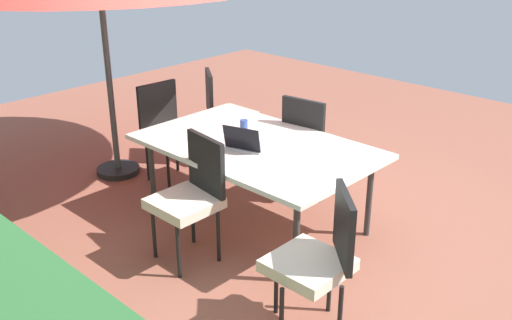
{
  "coord_description": "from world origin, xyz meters",
  "views": [
    {
      "loc": [
        -3.13,
        3.3,
        2.51
      ],
      "look_at": [
        0.0,
        0.0,
        0.58
      ],
      "focal_mm": 40.95,
      "sensor_mm": 36.0,
      "label": 1
    }
  ],
  "objects_px": {
    "chair_northwest": "(319,256)",
    "cup": "(244,125)",
    "chair_south": "(311,140)",
    "chair_east": "(167,128)",
    "chair_north": "(191,193)",
    "chair_southeast": "(224,110)",
    "dining_table": "(256,149)",
    "laptop": "(246,144)"
  },
  "relations": [
    {
      "from": "chair_northwest",
      "to": "cup",
      "type": "height_order",
      "value": "chair_northwest"
    },
    {
      "from": "chair_south",
      "to": "chair_east",
      "type": "relative_size",
      "value": 1.0
    },
    {
      "from": "chair_north",
      "to": "chair_southeast",
      "type": "bearing_deg",
      "value": 137.16
    },
    {
      "from": "dining_table",
      "to": "chair_east",
      "type": "distance_m",
      "value": 1.26
    },
    {
      "from": "dining_table",
      "to": "chair_southeast",
      "type": "xyz_separation_m",
      "value": [
        1.25,
        -0.81,
        -0.13
      ]
    },
    {
      "from": "cup",
      "to": "dining_table",
      "type": "bearing_deg",
      "value": 152.03
    },
    {
      "from": "chair_south",
      "to": "chair_east",
      "type": "bearing_deg",
      "value": 23.41
    },
    {
      "from": "chair_south",
      "to": "laptop",
      "type": "height_order",
      "value": "chair_south"
    },
    {
      "from": "chair_north",
      "to": "chair_south",
      "type": "relative_size",
      "value": 1.0
    },
    {
      "from": "chair_southeast",
      "to": "chair_east",
      "type": "bearing_deg",
      "value": 126.8
    },
    {
      "from": "chair_north",
      "to": "chair_south",
      "type": "distance_m",
      "value": 1.53
    },
    {
      "from": "cup",
      "to": "chair_southeast",
      "type": "bearing_deg",
      "value": -34.43
    },
    {
      "from": "chair_southeast",
      "to": "laptop",
      "type": "height_order",
      "value": "chair_southeast"
    },
    {
      "from": "chair_south",
      "to": "cup",
      "type": "relative_size",
      "value": 9.6
    },
    {
      "from": "dining_table",
      "to": "chair_north",
      "type": "xyz_separation_m",
      "value": [
        -0.04,
        0.76,
        -0.13
      ]
    },
    {
      "from": "laptop",
      "to": "cup",
      "type": "relative_size",
      "value": 3.7
    },
    {
      "from": "dining_table",
      "to": "chair_south",
      "type": "height_order",
      "value": "chair_south"
    },
    {
      "from": "chair_north",
      "to": "chair_south",
      "type": "xyz_separation_m",
      "value": [
        0.05,
        -1.52,
        0.0
      ]
    },
    {
      "from": "chair_northwest",
      "to": "chair_east",
      "type": "relative_size",
      "value": 1.0
    },
    {
      "from": "chair_east",
      "to": "chair_north",
      "type": "bearing_deg",
      "value": -118.17
    },
    {
      "from": "dining_table",
      "to": "laptop",
      "type": "distance_m",
      "value": 0.17
    },
    {
      "from": "cup",
      "to": "chair_northwest",
      "type": "bearing_deg",
      "value": 149.05
    },
    {
      "from": "cup",
      "to": "chair_north",
      "type": "bearing_deg",
      "value": 110.13
    },
    {
      "from": "laptop",
      "to": "chair_east",
      "type": "bearing_deg",
      "value": -25.04
    },
    {
      "from": "chair_south",
      "to": "chair_southeast",
      "type": "distance_m",
      "value": 1.24
    },
    {
      "from": "chair_southeast",
      "to": "chair_northwest",
      "type": "bearing_deg",
      "value": -175.52
    },
    {
      "from": "chair_north",
      "to": "laptop",
      "type": "relative_size",
      "value": 2.6
    },
    {
      "from": "chair_northwest",
      "to": "chair_south",
      "type": "relative_size",
      "value": 1.0
    },
    {
      "from": "dining_table",
      "to": "chair_south",
      "type": "bearing_deg",
      "value": -88.96
    },
    {
      "from": "chair_north",
      "to": "chair_east",
      "type": "bearing_deg",
      "value": 155.97
    },
    {
      "from": "chair_north",
      "to": "chair_south",
      "type": "bearing_deg",
      "value": 99.73
    },
    {
      "from": "chair_north",
      "to": "chair_east",
      "type": "distance_m",
      "value": 1.51
    },
    {
      "from": "chair_northwest",
      "to": "chair_south",
      "type": "height_order",
      "value": "same"
    },
    {
      "from": "chair_northwest",
      "to": "chair_north",
      "type": "relative_size",
      "value": 1.0
    },
    {
      "from": "chair_northwest",
      "to": "chair_southeast",
      "type": "bearing_deg",
      "value": -169.01
    },
    {
      "from": "dining_table",
      "to": "chair_east",
      "type": "xyz_separation_m",
      "value": [
        1.25,
        -0.04,
        -0.13
      ]
    },
    {
      "from": "chair_northwest",
      "to": "chair_north",
      "type": "xyz_separation_m",
      "value": [
        1.24,
        -0.03,
        0.0
      ]
    },
    {
      "from": "dining_table",
      "to": "chair_north",
      "type": "bearing_deg",
      "value": 92.86
    },
    {
      "from": "chair_southeast",
      "to": "cup",
      "type": "bearing_deg",
      "value": -177.66
    },
    {
      "from": "chair_east",
      "to": "laptop",
      "type": "distance_m",
      "value": 1.3
    },
    {
      "from": "dining_table",
      "to": "chair_southeast",
      "type": "distance_m",
      "value": 1.5
    },
    {
      "from": "chair_northwest",
      "to": "laptop",
      "type": "height_order",
      "value": "chair_northwest"
    }
  ]
}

